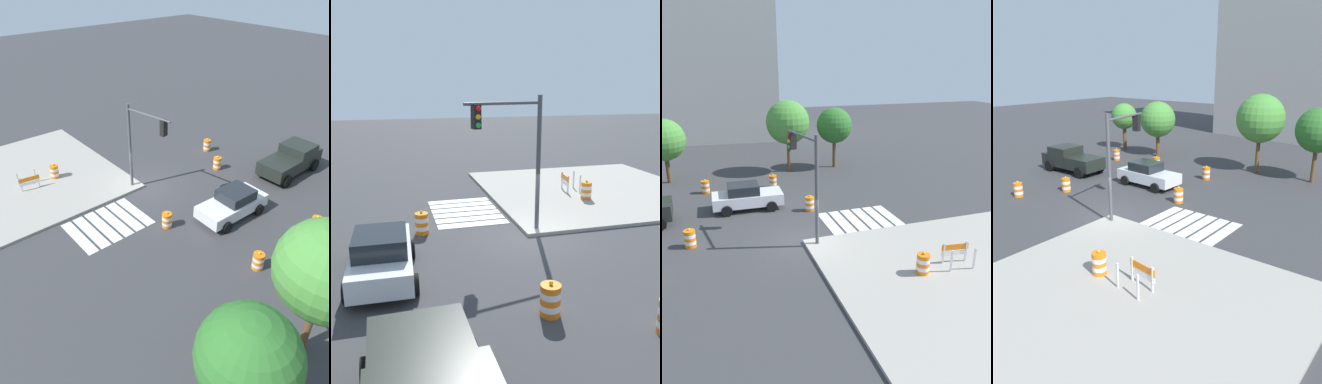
% 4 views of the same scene
% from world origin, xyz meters
% --- Properties ---
extents(ground_plane, '(120.00, 120.00, 0.00)m').
position_xyz_m(ground_plane, '(0.00, 0.00, 0.00)').
color(ground_plane, '#38383A').
extents(sidewalk_corner, '(12.00, 12.00, 0.15)m').
position_xyz_m(sidewalk_corner, '(6.00, -6.00, 0.07)').
color(sidewalk_corner, '#9E998E').
rests_on(sidewalk_corner, ground).
extents(crosswalk_stripes, '(4.35, 3.20, 0.02)m').
position_xyz_m(crosswalk_stripes, '(4.00, 1.80, 0.01)').
color(crosswalk_stripes, silver).
rests_on(crosswalk_stripes, ground).
extents(sports_car, '(4.35, 2.23, 1.63)m').
position_xyz_m(sports_car, '(-2.07, 5.69, 0.81)').
color(sports_car, silver).
rests_on(sports_car, ground).
extents(traffic_barrel_crosswalk_end, '(0.56, 0.56, 1.02)m').
position_xyz_m(traffic_barrel_crosswalk_end, '(0.30, 9.42, 0.45)').
color(traffic_barrel_crosswalk_end, orange).
rests_on(traffic_barrel_crosswalk_end, ground).
extents(traffic_barrel_median_far, '(0.56, 0.56, 1.02)m').
position_xyz_m(traffic_barrel_median_far, '(1.59, 4.12, 0.45)').
color(traffic_barrel_median_far, orange).
rests_on(traffic_barrel_median_far, ground).
extents(traffic_barrel_far_curb, '(0.56, 0.56, 1.02)m').
position_xyz_m(traffic_barrel_far_curb, '(-5.45, 1.35, 0.45)').
color(traffic_barrel_far_curb, orange).
rests_on(traffic_barrel_far_curb, ground).
extents(traffic_barrel_lane_center, '(0.56, 0.56, 1.02)m').
position_xyz_m(traffic_barrel_lane_center, '(-4.47, 9.66, 0.45)').
color(traffic_barrel_lane_center, orange).
rests_on(traffic_barrel_lane_center, ground).
extents(traffic_barrel_on_sidewalk, '(0.56, 0.56, 1.02)m').
position_xyz_m(traffic_barrel_on_sidewalk, '(4.06, -4.74, 0.60)').
color(traffic_barrel_on_sidewalk, orange).
rests_on(traffic_barrel_on_sidewalk, sidewalk_corner).
extents(construction_barricade, '(1.32, 0.93, 1.00)m').
position_xyz_m(construction_barricade, '(5.92, -4.53, 0.72)').
color(construction_barricade, silver).
rests_on(construction_barricade, sidewalk_corner).
extents(traffic_light_pole, '(0.86, 3.25, 5.50)m').
position_xyz_m(traffic_light_pole, '(0.39, 0.52, 3.91)').
color(traffic_light_pole, '#4C4C51').
rests_on(traffic_light_pole, sidewalk_corner).
extents(street_tree_streetside_near, '(3.05, 3.05, 5.20)m').
position_xyz_m(street_tree_streetside_near, '(6.58, 13.41, 3.66)').
color(street_tree_streetside_near, brown).
rests_on(street_tree_streetside_near, ground).
extents(street_tree_streetside_far, '(3.56, 3.56, 5.95)m').
position_xyz_m(street_tree_streetside_far, '(2.45, 13.25, 4.15)').
color(street_tree_streetside_far, brown).
rests_on(street_tree_streetside_far, ground).
extents(street_tree_corner_lot, '(3.13, 3.13, 4.90)m').
position_xyz_m(street_tree_corner_lot, '(-7.04, 13.11, 3.32)').
color(street_tree_corner_lot, brown).
rests_on(street_tree_corner_lot, ground).
extents(office_building_far, '(14.86, 11.24, 29.18)m').
position_xyz_m(office_building_far, '(-2.05, 31.48, 14.59)').
color(office_building_far, '#B2ADA8').
rests_on(office_building_far, ground).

